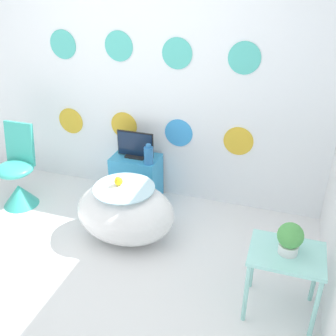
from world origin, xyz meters
TOP-DOWN VIEW (x-y plane):
  - ground_plane at (0.00, 0.00)m, footprint 12.00×12.00m
  - wall_back_dotted at (-0.00, 1.71)m, footprint 4.56×0.05m
  - bathtub at (0.08, 0.83)m, footprint 0.89×0.66m
  - rubber_duck at (0.04, 0.83)m, footprint 0.07×0.08m
  - chair at (-1.19, 1.00)m, footprint 0.38×0.38m
  - tv_cabinet at (-0.09, 1.50)m, footprint 0.48×0.33m
  - tv at (-0.09, 1.50)m, footprint 0.38×0.12m
  - vase at (0.09, 1.40)m, footprint 0.09×0.09m
  - side_table at (1.47, 0.40)m, footprint 0.50×0.39m
  - potted_plant_left at (1.47, 0.40)m, footprint 0.17×0.17m

SIDE VIEW (x-z plane):
  - ground_plane at x=0.00m, z-range 0.00..0.00m
  - tv_cabinet at x=-0.09m, z-range 0.00..0.49m
  - chair at x=-1.19m, z-range -0.16..0.70m
  - bathtub at x=0.08m, z-range 0.00..0.55m
  - side_table at x=1.47m, z-range 0.17..0.70m
  - vase at x=0.09m, z-range 0.48..0.68m
  - rubber_duck at x=0.04m, z-range 0.55..0.63m
  - tv at x=-0.09m, z-range 0.47..0.74m
  - potted_plant_left at x=1.47m, z-range 0.54..0.77m
  - wall_back_dotted at x=0.00m, z-range 0.00..2.60m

